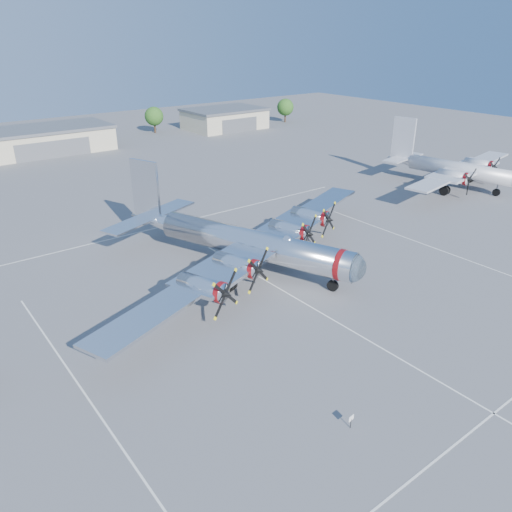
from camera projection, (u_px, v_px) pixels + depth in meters
ground at (288, 294)px, 50.80m from camera, size 260.00×260.00×0.00m
parking_lines at (300, 300)px, 49.54m from camera, size 60.00×50.08×0.01m
hangar_center at (43, 140)px, 108.94m from camera, size 28.60×14.60×5.40m
hangar_east at (225, 118)px, 135.56m from camera, size 20.60×14.60×5.40m
tree_east at (154, 116)px, 129.32m from camera, size 4.80×4.80×6.64m
tree_far_east at (285, 107)px, 144.61m from camera, size 4.80×4.80×6.64m
main_bomber_b29 at (242, 266)px, 56.69m from camera, size 55.89×47.27×10.49m
twin_engine_east at (450, 187)px, 85.69m from camera, size 36.95×29.19×10.62m
info_placard at (351, 419)px, 33.35m from camera, size 0.53×0.11×1.02m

